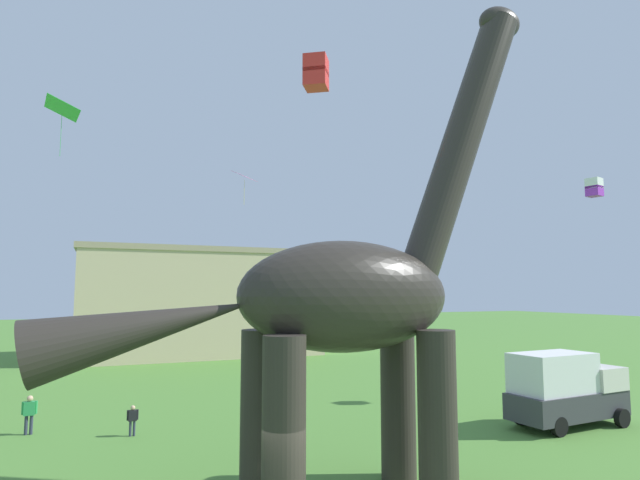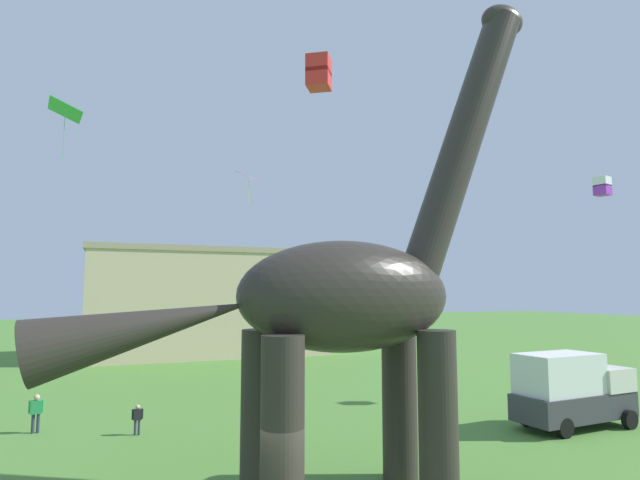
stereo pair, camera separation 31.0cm
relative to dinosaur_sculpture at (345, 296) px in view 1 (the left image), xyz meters
The scene contains 9 objects.
dinosaur_sculpture is the anchor object (origin of this frame).
parked_box_truck 13.67m from the dinosaur_sculpture, 16.61° to the left, with size 5.73×2.48×3.20m.
person_far_spectator 11.92m from the dinosaur_sculpture, 117.90° to the left, with size 0.46×0.20×1.22m.
person_photographer 15.33m from the dinosaur_sculpture, 128.11° to the left, with size 0.59×0.26×1.57m.
kite_mid_center 11.52m from the dinosaur_sculpture, 92.29° to the left, with size 1.41×1.42×1.55m.
kite_mid_left 21.00m from the dinosaur_sculpture, 20.02° to the left, with size 0.87×0.87×1.03m.
kite_mid_right 10.63m from the dinosaur_sculpture, 76.26° to the left, with size 1.29×1.29×1.32m.
kite_apex 10.33m from the dinosaur_sculpture, 154.84° to the left, with size 1.10×1.42×1.68m.
background_building_block 37.30m from the dinosaur_sculpture, 86.19° to the left, with size 21.96×10.83×9.91m.
Camera 1 is at (-4.50, -11.62, 5.82)m, focal length 29.26 mm.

